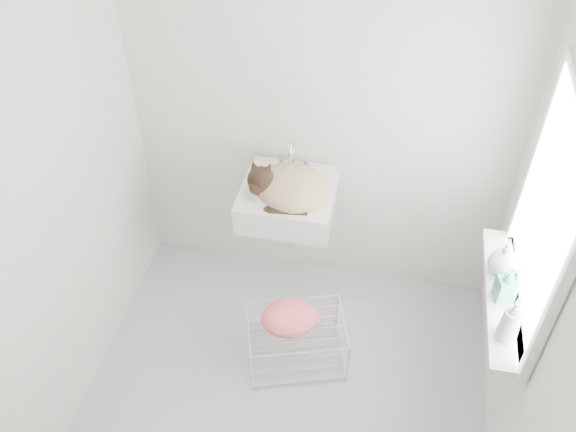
% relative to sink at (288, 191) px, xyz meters
% --- Properties ---
extents(floor, '(2.20, 2.00, 0.02)m').
position_rel_sink_xyz_m(floor, '(0.14, -0.74, -0.85)').
color(floor, '#A4ACB2').
rests_on(floor, ground).
extents(back_wall, '(2.20, 0.02, 2.50)m').
position_rel_sink_xyz_m(back_wall, '(0.14, 0.26, 0.40)').
color(back_wall, silver).
rests_on(back_wall, ground).
extents(right_wall, '(0.02, 2.00, 2.50)m').
position_rel_sink_xyz_m(right_wall, '(1.24, -0.74, 0.40)').
color(right_wall, silver).
rests_on(right_wall, ground).
extents(left_wall, '(0.02, 2.00, 2.50)m').
position_rel_sink_xyz_m(left_wall, '(-0.96, -0.74, 0.40)').
color(left_wall, silver).
rests_on(left_wall, ground).
extents(window_glass, '(0.01, 0.80, 1.00)m').
position_rel_sink_xyz_m(window_glass, '(1.22, -0.54, 0.50)').
color(window_glass, white).
rests_on(window_glass, right_wall).
extents(window_frame, '(0.04, 0.90, 1.10)m').
position_rel_sink_xyz_m(window_frame, '(1.21, -0.54, 0.50)').
color(window_frame, white).
rests_on(window_frame, right_wall).
extents(windowsill, '(0.16, 0.88, 0.04)m').
position_rel_sink_xyz_m(windowsill, '(1.15, -0.54, -0.02)').
color(windowsill, white).
rests_on(windowsill, right_wall).
extents(sink, '(0.53, 0.46, 0.21)m').
position_rel_sink_xyz_m(sink, '(0.00, 0.00, 0.00)').
color(sink, white).
rests_on(sink, back_wall).
extents(faucet, '(0.19, 0.14, 0.19)m').
position_rel_sink_xyz_m(faucet, '(0.00, 0.18, 0.14)').
color(faucet, silver).
rests_on(faucet, sink).
extents(cat, '(0.47, 0.40, 0.28)m').
position_rel_sink_xyz_m(cat, '(0.01, -0.02, 0.04)').
color(cat, tan).
rests_on(cat, sink).
extents(wire_rack, '(0.62, 0.52, 0.32)m').
position_rel_sink_xyz_m(wire_rack, '(0.15, -0.50, -0.70)').
color(wire_rack, beige).
rests_on(wire_rack, floor).
extents(towel, '(0.36, 0.31, 0.13)m').
position_rel_sink_xyz_m(towel, '(0.11, -0.52, -0.50)').
color(towel, orange).
rests_on(towel, wire_rack).
extents(bottle_a, '(0.11, 0.11, 0.21)m').
position_rel_sink_xyz_m(bottle_a, '(1.14, -0.80, 0.00)').
color(bottle_a, silver).
rests_on(bottle_a, windowsill).
extents(bottle_b, '(0.10, 0.10, 0.19)m').
position_rel_sink_xyz_m(bottle_b, '(1.14, -0.57, 0.00)').
color(bottle_b, teal).
rests_on(bottle_b, windowsill).
extents(bottle_c, '(0.17, 0.17, 0.19)m').
position_rel_sink_xyz_m(bottle_c, '(1.14, -0.40, 0.00)').
color(bottle_c, white).
rests_on(bottle_c, windowsill).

